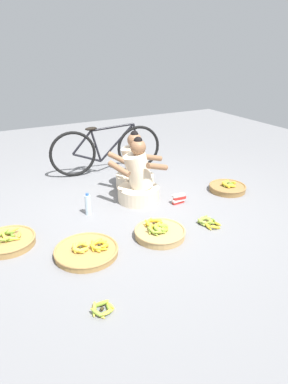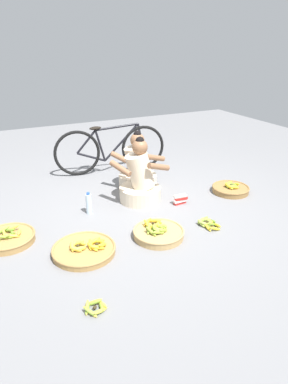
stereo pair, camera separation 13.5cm
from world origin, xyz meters
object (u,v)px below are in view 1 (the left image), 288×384
(bicycle_leaning, at_px, (106,150))
(banana_basket_back_left, at_px, (160,232))
(banana_basket_near_vendor, at_px, (228,187))
(loose_bananas_back_center, at_px, (208,222))
(packet_carton_stack, at_px, (179,199))
(banana_basket_front_center, at_px, (8,241))
(water_bottle, at_px, (88,205))
(vendor_woman_front, at_px, (138,181))
(banana_basket_front_left, at_px, (87,251))
(loose_bananas_near_bicycle, at_px, (102,309))
(vendor_woman_behind, at_px, (135,170))

(bicycle_leaning, height_order, banana_basket_back_left, bicycle_leaning)
(banana_basket_near_vendor, height_order, loose_bananas_back_center, banana_basket_near_vendor)
(banana_basket_back_left, height_order, packet_carton_stack, banana_basket_back_left)
(banana_basket_front_center, bearing_deg, loose_bananas_back_center, -16.67)
(packet_carton_stack, bearing_deg, water_bottle, 167.14)
(bicycle_leaning, xyz_separation_m, banana_basket_front_center, (-1.67, -1.45, -0.31))
(vendor_woman_front, xyz_separation_m, water_bottle, (-0.69, -0.06, -0.14))
(banana_basket_front_left, bearing_deg, banana_basket_near_vendor, 13.76)
(banana_basket_back_left, height_order, banana_basket_front_left, banana_basket_back_left)
(banana_basket_front_center, bearing_deg, banana_basket_back_left, -22.07)
(loose_bananas_near_bicycle, height_order, water_bottle, water_bottle)
(loose_bananas_near_bicycle, bearing_deg, vendor_woman_front, 54.64)
(vendor_woman_front, relative_size, packet_carton_stack, 4.67)
(vendor_woman_behind, height_order, water_bottle, vendor_woman_behind)
(bicycle_leaning, relative_size, loose_bananas_back_center, 5.90)
(banana_basket_back_left, xyz_separation_m, banana_basket_front_left, (-0.78, 0.04, -0.01))
(vendor_woman_behind, bearing_deg, vendor_woman_front, -111.02)
(banana_basket_back_left, xyz_separation_m, packet_carton_stack, (0.61, 0.57, 0.01))
(banana_basket_back_left, distance_m, banana_basket_front_left, 0.78)
(loose_bananas_back_center, xyz_separation_m, water_bottle, (-1.08, 0.85, 0.10))
(vendor_woman_front, bearing_deg, banana_basket_front_left, -139.71)
(vendor_woman_behind, distance_m, packet_carton_stack, 0.79)
(loose_bananas_near_bicycle, relative_size, packet_carton_stack, 1.09)
(vendor_woman_front, relative_size, vendor_woman_behind, 1.04)
(banana_basket_near_vendor, height_order, banana_basket_front_left, banana_basket_near_vendor)
(banana_basket_near_vendor, distance_m, banana_basket_front_center, 2.82)
(banana_basket_near_vendor, xyz_separation_m, water_bottle, (-1.89, 0.24, 0.08))
(banana_basket_front_left, bearing_deg, loose_bananas_near_bicycle, -101.14)
(vendor_woman_front, xyz_separation_m, loose_bananas_near_bicycle, (-1.14, -1.60, -0.24))
(vendor_woman_front, height_order, banana_basket_back_left, vendor_woman_front)
(loose_bananas_near_bicycle, bearing_deg, packet_carton_stack, 39.96)
(vendor_woman_behind, height_order, banana_basket_near_vendor, vendor_woman_behind)
(water_bottle, bearing_deg, banana_basket_front_left, -110.86)
(banana_basket_near_vendor, bearing_deg, packet_carton_stack, -179.19)
(vendor_woman_front, relative_size, loose_bananas_back_center, 2.89)
(banana_basket_front_center, bearing_deg, bicycle_leaning, 41.05)
(vendor_woman_front, bearing_deg, banana_basket_front_center, -169.20)
(vendor_woman_front, height_order, water_bottle, vendor_woman_front)
(banana_basket_back_left, distance_m, banana_basket_front_center, 1.52)
(vendor_woman_behind, distance_m, banana_basket_back_left, 1.36)
(banana_basket_near_vendor, bearing_deg, vendor_woman_front, 165.97)
(banana_basket_front_center, xyz_separation_m, loose_bananas_back_center, (2.01, -0.60, -0.02))
(bicycle_leaning, relative_size, banana_basket_front_left, 2.78)
(banana_basket_front_center, relative_size, loose_bananas_near_bicycle, 2.77)
(vendor_woman_behind, height_order, loose_bananas_near_bicycle, vendor_woman_behind)
(banana_basket_near_vendor, bearing_deg, banana_basket_front_left, -166.24)
(banana_basket_front_left, distance_m, water_bottle, 0.83)
(water_bottle, bearing_deg, vendor_woman_front, 5.11)
(vendor_woman_front, relative_size, loose_bananas_near_bicycle, 4.27)
(vendor_woman_front, distance_m, bicycle_leaning, 1.15)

